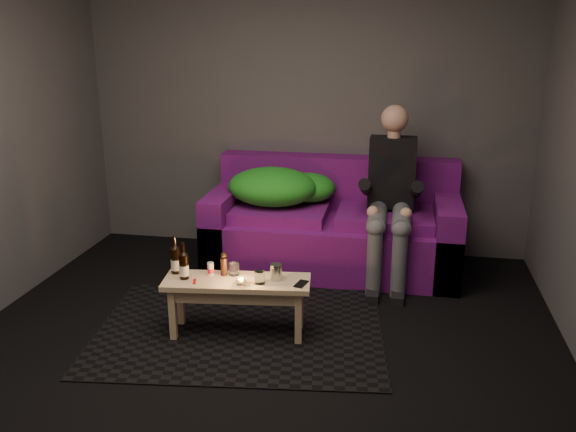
# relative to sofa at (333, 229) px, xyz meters

# --- Properties ---
(floor) EXTENTS (4.50, 4.50, 0.00)m
(floor) POSITION_rel_sofa_xyz_m (-0.31, -1.82, -0.33)
(floor) COLOR black
(floor) RESTS_ON ground
(room) EXTENTS (4.50, 4.50, 4.50)m
(room) POSITION_rel_sofa_xyz_m (-0.31, -1.35, 1.31)
(room) COLOR silver
(room) RESTS_ON ground
(rug) EXTENTS (2.11, 1.64, 0.01)m
(rug) POSITION_rel_sofa_xyz_m (-0.49, -1.33, -0.32)
(rug) COLOR black
(rug) RESTS_ON floor
(sofa) EXTENTS (2.11, 0.95, 0.91)m
(sofa) POSITION_rel_sofa_xyz_m (0.00, 0.00, 0.00)
(sofa) COLOR #640E6E
(sofa) RESTS_ON floor
(green_blanket) EXTENTS (0.93, 0.63, 0.32)m
(green_blanket) POSITION_rel_sofa_xyz_m (-0.48, -0.01, 0.36)
(green_blanket) COLOR #178222
(green_blanket) RESTS_ON sofa
(person) EXTENTS (0.38, 0.88, 1.41)m
(person) POSITION_rel_sofa_xyz_m (0.48, -0.17, 0.40)
(person) COLOR black
(person) RESTS_ON sofa
(coffee_table) EXTENTS (1.01, 0.42, 0.40)m
(coffee_table) POSITION_rel_sofa_xyz_m (-0.49, -1.38, -0.00)
(coffee_table) COLOR tan
(coffee_table) RESTS_ON rug
(beer_bottle_a) EXTENTS (0.07, 0.07, 0.26)m
(beer_bottle_a) POSITION_rel_sofa_xyz_m (-0.93, -1.35, 0.17)
(beer_bottle_a) COLOR black
(beer_bottle_a) RESTS_ON coffee_table
(beer_bottle_b) EXTENTS (0.06, 0.06, 0.25)m
(beer_bottle_b) POSITION_rel_sofa_xyz_m (-0.84, -1.43, 0.16)
(beer_bottle_b) COLOR black
(beer_bottle_b) RESTS_ON coffee_table
(salt_shaker) EXTENTS (0.05, 0.05, 0.09)m
(salt_shaker) POSITION_rel_sofa_xyz_m (-0.68, -1.34, 0.12)
(salt_shaker) COLOR silver
(salt_shaker) RESTS_ON coffee_table
(pepper_mill) EXTENTS (0.05, 0.05, 0.12)m
(pepper_mill) POSITION_rel_sofa_xyz_m (-0.59, -1.32, 0.13)
(pepper_mill) COLOR black
(pepper_mill) RESTS_ON coffee_table
(tumbler_back) EXTENTS (0.09, 0.09, 0.08)m
(tumbler_back) POSITION_rel_sofa_xyz_m (-0.53, -1.31, 0.11)
(tumbler_back) COLOR white
(tumbler_back) RESTS_ON coffee_table
(tealight) EXTENTS (0.06, 0.06, 0.05)m
(tealight) POSITION_rel_sofa_xyz_m (-0.44, -1.46, 0.09)
(tealight) COLOR white
(tealight) RESTS_ON coffee_table
(tumbler_front) EXTENTS (0.07, 0.07, 0.09)m
(tumbler_front) POSITION_rel_sofa_xyz_m (-0.32, -1.41, 0.11)
(tumbler_front) COLOR white
(tumbler_front) RESTS_ON coffee_table
(steel_cup) EXTENTS (0.10, 0.10, 0.11)m
(steel_cup) POSITION_rel_sofa_xyz_m (-0.23, -1.33, 0.13)
(steel_cup) COLOR #B0B4B7
(steel_cup) RESTS_ON coffee_table
(smartphone) EXTENTS (0.09, 0.14, 0.01)m
(smartphone) POSITION_rel_sofa_xyz_m (-0.05, -1.38, 0.07)
(smartphone) COLOR black
(smartphone) RESTS_ON coffee_table
(red_lighter) EXTENTS (0.04, 0.07, 0.01)m
(red_lighter) POSITION_rel_sofa_xyz_m (-0.75, -1.47, 0.08)
(red_lighter) COLOR red
(red_lighter) RESTS_ON coffee_table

